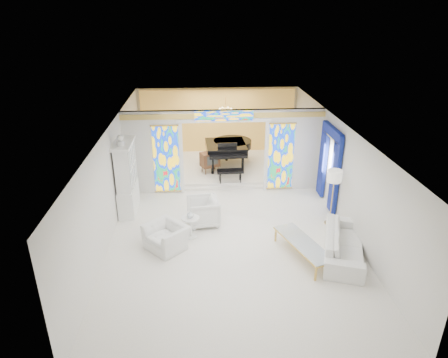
{
  "coord_description": "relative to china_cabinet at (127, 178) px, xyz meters",
  "views": [
    {
      "loc": [
        -0.89,
        -11.3,
        6.24
      ],
      "look_at": [
        -0.12,
        0.2,
        1.22
      ],
      "focal_mm": 32.0,
      "sensor_mm": 36.0,
      "label": 1
    }
  ],
  "objects": [
    {
      "name": "stained_glass_transom",
      "position": [
        3.22,
        1.29,
        1.65
      ],
      "size": [
        2.0,
        0.04,
        0.34
      ],
      "primitive_type": "cube",
      "color": "gold",
      "rests_on": "partition_wall"
    },
    {
      "name": "coffee_table",
      "position": [
        5.04,
        -3.02,
        -0.74
      ],
      "size": [
        1.3,
        2.19,
        0.47
      ],
      "rotation": [
        0.0,
        0.0,
        0.34
      ],
      "color": "silver",
      "rests_on": "floor"
    },
    {
      "name": "side_table",
      "position": [
        2.04,
        -1.78,
        -0.74
      ],
      "size": [
        0.59,
        0.59,
        0.65
      ],
      "rotation": [
        0.0,
        0.0,
        0.14
      ],
      "color": "white",
      "rests_on": "floor"
    },
    {
      "name": "chandelier",
      "position": [
        3.42,
        3.4,
        1.38
      ],
      "size": [
        0.48,
        0.48,
        0.3
      ],
      "primitive_type": "cylinder",
      "color": "gold",
      "rests_on": "ceiling"
    },
    {
      "name": "vase",
      "position": [
        2.04,
        -1.78,
        -0.41
      ],
      "size": [
        0.26,
        0.26,
        0.21
      ],
      "primitive_type": "imported",
      "rotation": [
        0.0,
        0.0,
        0.39
      ],
      "color": "white",
      "rests_on": "side_table"
    },
    {
      "name": "stained_glass_right",
      "position": [
        5.25,
        1.29,
        0.13
      ],
      "size": [
        0.9,
        0.04,
        2.4
      ],
      "primitive_type": "cube",
      "color": "gold",
      "rests_on": "partition_wall"
    },
    {
      "name": "partition_wall",
      "position": [
        3.22,
        1.4,
        0.48
      ],
      "size": [
        7.0,
        0.22,
        3.0
      ],
      "color": "silver",
      "rests_on": "floor"
    },
    {
      "name": "wall_left",
      "position": [
        -0.28,
        -0.6,
        0.33
      ],
      "size": [
        0.02,
        12.0,
        3.0
      ],
      "primitive_type": "cube",
      "color": "silver",
      "rests_on": "floor"
    },
    {
      "name": "armchair_right",
      "position": [
        2.42,
        -1.02,
        -0.74
      ],
      "size": [
        1.05,
        1.03,
        0.86
      ],
      "primitive_type": "imported",
      "rotation": [
        0.0,
        0.0,
        -1.44
      ],
      "color": "silver",
      "rests_on": "floor"
    },
    {
      "name": "ceiling",
      "position": [
        3.22,
        -0.6,
        1.83
      ],
      "size": [
        7.0,
        12.0,
        0.02
      ],
      "primitive_type": "cube",
      "color": "silver",
      "rests_on": "wall_back"
    },
    {
      "name": "china_cabinet",
      "position": [
        0.0,
        0.0,
        0.0
      ],
      "size": [
        0.56,
        1.46,
        2.72
      ],
      "color": "white",
      "rests_on": "floor"
    },
    {
      "name": "wall_right",
      "position": [
        6.72,
        -0.6,
        0.33
      ],
      "size": [
        0.02,
        12.0,
        3.0
      ],
      "primitive_type": "cube",
      "color": "silver",
      "rests_on": "floor"
    },
    {
      "name": "wall_front",
      "position": [
        3.22,
        -6.6,
        0.33
      ],
      "size": [
        7.0,
        0.02,
        3.0
      ],
      "primitive_type": "cube",
      "color": "silver",
      "rests_on": "floor"
    },
    {
      "name": "blue_drapes",
      "position": [
        6.62,
        0.1,
        0.41
      ],
      "size": [
        0.14,
        1.85,
        2.65
      ],
      "color": "navy",
      "rests_on": "wall_right"
    },
    {
      "name": "grand_piano",
      "position": [
        3.56,
        3.44,
        -0.18
      ],
      "size": [
        1.93,
        3.03,
        1.2
      ],
      "rotation": [
        0.0,
        0.0,
        0.04
      ],
      "color": "black",
      "rests_on": "alcove_platform"
    },
    {
      "name": "sofa",
      "position": [
        6.17,
        -3.01,
        -0.8
      ],
      "size": [
        1.75,
        2.72,
        0.74
      ],
      "primitive_type": "imported",
      "rotation": [
        0.0,
        0.0,
        1.25
      ],
      "color": "white",
      "rests_on": "floor"
    },
    {
      "name": "alcove_platform",
      "position": [
        3.22,
        3.5,
        -1.08
      ],
      "size": [
        6.8,
        3.8,
        0.18
      ],
      "primitive_type": "cube",
      "color": "white",
      "rests_on": "floor"
    },
    {
      "name": "gold_curtain_back",
      "position": [
        3.22,
        5.28,
        0.33
      ],
      "size": [
        6.7,
        0.1,
        2.9
      ],
      "primitive_type": "cube",
      "color": "#FEC858",
      "rests_on": "wall_back"
    },
    {
      "name": "tv_console",
      "position": [
        2.76,
        2.75,
        -0.46
      ],
      "size": [
        0.83,
        0.71,
        0.81
      ],
      "rotation": [
        0.0,
        0.0,
        0.4
      ],
      "color": "#53331D",
      "rests_on": "alcove_platform"
    },
    {
      "name": "wall_back",
      "position": [
        3.22,
        5.4,
        0.33
      ],
      "size": [
        7.0,
        0.02,
        3.0
      ],
      "primitive_type": "cube",
      "color": "silver",
      "rests_on": "floor"
    },
    {
      "name": "floor_lamp",
      "position": [
        6.34,
        -1.27,
        0.35
      ],
      "size": [
        0.57,
        0.57,
        1.78
      ],
      "rotation": [
        0.0,
        0.0,
        -0.41
      ],
      "color": "gold",
      "rests_on": "floor"
    },
    {
      "name": "stained_glass_left",
      "position": [
        1.19,
        1.29,
        0.13
      ],
      "size": [
        0.9,
        0.04,
        2.4
      ],
      "primitive_type": "cube",
      "color": "gold",
      "rests_on": "partition_wall"
    },
    {
      "name": "armchair_left",
      "position": [
        1.37,
        -2.3,
        -0.82
      ],
      "size": [
        1.42,
        1.43,
        0.7
      ],
      "primitive_type": "imported",
      "rotation": [
        0.0,
        0.0,
        -0.82
      ],
      "color": "silver",
      "rests_on": "floor"
    },
    {
      "name": "floor",
      "position": [
        3.22,
        -0.6,
        -1.17
      ],
      "size": [
        12.0,
        12.0,
        0.0
      ],
      "primitive_type": "plane",
      "color": "white",
      "rests_on": "ground"
    }
  ]
}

